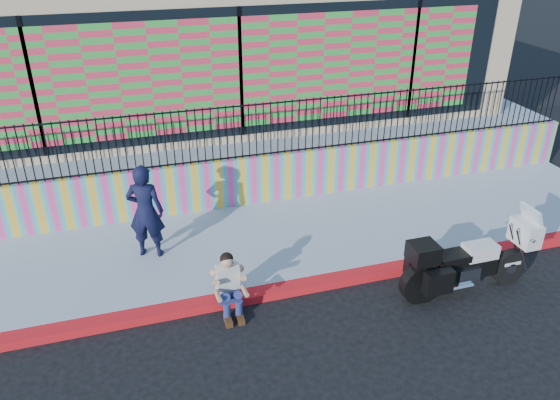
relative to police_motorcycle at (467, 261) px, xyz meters
name	(u,v)px	position (x,y,z in m)	size (l,w,h in m)	color
ground	(300,290)	(-2.71, 0.86, -0.64)	(90.00, 90.00, 0.00)	black
red_curb	(300,287)	(-2.71, 0.86, -0.56)	(16.00, 0.30, 0.15)	red
sidewalk	(273,240)	(-2.71, 2.51, -0.56)	(16.00, 3.00, 0.15)	#98A3B6
mural_wall	(253,180)	(-2.71, 4.11, 0.06)	(16.00, 0.20, 1.10)	#F34093
metal_fence	(252,131)	(-2.71, 4.11, 1.21)	(15.80, 0.04, 1.20)	black
elevated_platform	(211,113)	(-2.71, 9.21, -0.01)	(16.00, 10.00, 1.25)	#98A3B6
storefront_building	(207,24)	(-2.71, 9.00, 2.61)	(14.00, 8.06, 4.00)	tan
police_motorcycle	(467,261)	(0.00, 0.00, 0.00)	(2.44, 0.81, 1.52)	black
police_officer	(146,211)	(-5.13, 2.60, 0.44)	(0.67, 0.44, 1.84)	black
seated_man	(230,291)	(-4.01, 0.62, -0.19)	(0.54, 0.71, 1.06)	navy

